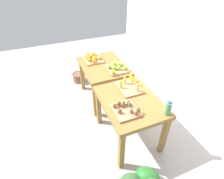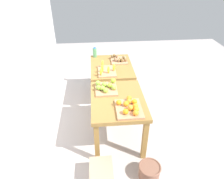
% 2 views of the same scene
% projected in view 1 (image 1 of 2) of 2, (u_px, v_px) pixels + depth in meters
% --- Properties ---
extents(ground_plane, '(8.00, 8.00, 0.00)m').
position_uv_depth(ground_plane, '(115.00, 113.00, 3.40)').
color(ground_plane, '#AEA5A2').
extents(back_wall, '(4.40, 0.12, 3.00)m').
position_uv_depth(back_wall, '(190.00, 26.00, 2.92)').
color(back_wall, silver).
rests_on(back_wall, ground_plane).
extents(display_table_left, '(1.04, 0.80, 0.77)m').
position_uv_depth(display_table_left, '(104.00, 70.00, 3.42)').
color(display_table_left, olive).
rests_on(display_table_left, ground_plane).
extents(display_table_right, '(1.04, 0.80, 0.77)m').
position_uv_depth(display_table_right, '(130.00, 106.00, 2.59)').
color(display_table_right, olive).
rests_on(display_table_right, ground_plane).
extents(orange_bin, '(0.45, 0.36, 0.11)m').
position_uv_depth(orange_bin, '(92.00, 58.00, 3.50)').
color(orange_bin, tan).
rests_on(orange_bin, display_table_left).
extents(apple_bin, '(0.41, 0.35, 0.11)m').
position_uv_depth(apple_bin, '(117.00, 68.00, 3.18)').
color(apple_bin, tan).
rests_on(apple_bin, display_table_left).
extents(banana_crate, '(0.44, 0.32, 0.17)m').
position_uv_depth(banana_crate, '(129.00, 86.00, 2.74)').
color(banana_crate, tan).
rests_on(banana_crate, display_table_right).
extents(kiwi_bin, '(0.36, 0.33, 0.10)m').
position_uv_depth(kiwi_bin, '(126.00, 109.00, 2.32)').
color(kiwi_bin, tan).
rests_on(kiwi_bin, display_table_right).
extents(water_bottle, '(0.08, 0.08, 0.21)m').
position_uv_depth(water_bottle, '(168.00, 108.00, 2.24)').
color(water_bottle, '#4C8C59').
rests_on(water_bottle, display_table_right).
extents(wicker_basket, '(0.30, 0.30, 0.21)m').
position_uv_depth(wicker_basket, '(79.00, 77.00, 4.23)').
color(wicker_basket, brown).
rests_on(wicker_basket, ground_plane).
extents(cardboard_produce_box, '(0.40, 0.30, 0.28)m').
position_uv_depth(cardboard_produce_box, '(104.00, 70.00, 4.44)').
color(cardboard_produce_box, tan).
rests_on(cardboard_produce_box, ground_plane).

